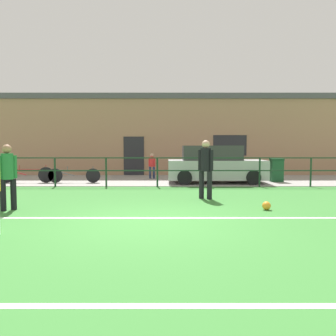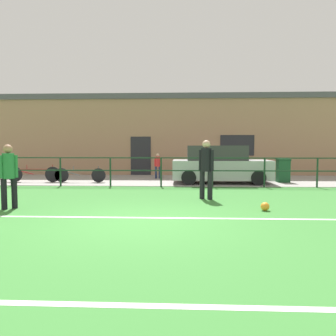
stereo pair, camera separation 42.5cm
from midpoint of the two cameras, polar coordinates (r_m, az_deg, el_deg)
ground at (r=6.97m, az=-5.29°, el=-9.52°), size 60.00×44.00×0.04m
field_line_touchline at (r=7.35m, az=-5.01°, el=-8.64°), size 36.00×0.11×0.00m
field_line_hash at (r=3.58m, az=-11.01°, el=-22.51°), size 36.00×0.11×0.00m
pavement_strip at (r=15.35m, az=-2.39°, el=-2.08°), size 48.00×5.00×0.02m
perimeter_fence at (r=12.79m, az=-2.85°, el=0.06°), size 36.07×0.07×1.15m
clubhouse_facade at (r=18.97m, az=-1.94°, el=5.75°), size 28.00×2.56×4.43m
player_goalkeeper at (r=9.85m, az=5.30°, el=0.40°), size 0.43×0.31×1.76m
player_winger at (r=9.06m, az=-27.36°, el=-0.79°), size 0.37×0.32×1.63m
soccer_ball_match at (r=8.50m, az=15.34°, el=-6.34°), size 0.21×0.21×0.21m
spectator_child at (r=15.85m, az=-3.61°, el=0.66°), size 0.34×0.21×1.22m
parked_car_red at (r=14.13m, az=7.27°, el=0.49°), size 4.09×1.78×1.59m
bicycle_parked_0 at (r=15.35m, az=-24.19°, el=-1.05°), size 2.36×0.04×0.77m
bicycle_parked_1 at (r=14.63m, az=-16.85°, el=-1.22°), size 2.23×0.04×0.72m
trash_bin_0 at (r=15.15m, az=17.55°, el=-0.34°), size 0.54×0.46×1.02m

